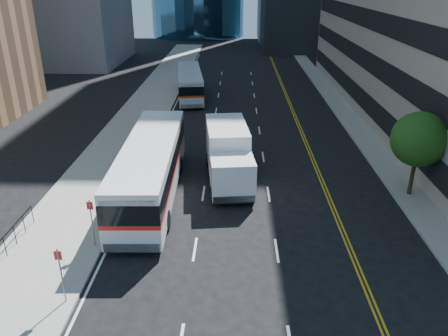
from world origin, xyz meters
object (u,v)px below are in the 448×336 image
Objects in this scene: bus_rear at (190,83)px; box_truck at (228,154)px; bus_front at (151,167)px; street_tree at (419,139)px.

bus_rear is 21.78m from box_truck.
bus_front is 5.05m from box_truck.
street_tree is at bearing -63.67° from bus_rear.
street_tree is 15.67m from bus_front.
street_tree is 11.31m from box_truck.
street_tree is at bearing -0.42° from bus_front.
box_truck is (4.59, -21.29, 0.27)m from bus_rear.
box_truck reaches higher than bus_rear.
bus_rear is 1.52× the size of box_truck.
bus_front reaches higher than bus_rear.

